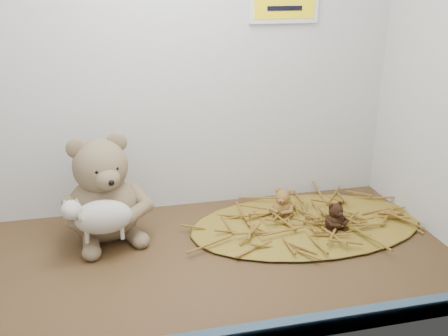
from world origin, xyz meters
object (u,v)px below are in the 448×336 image
object	(u,v)px
main_teddy	(102,188)
mini_teddy_tan	(283,202)
toy_lamb	(103,217)
mini_teddy_brown	(335,215)

from	to	relation	value
main_teddy	mini_teddy_tan	size ratio (longest dim) A/B	3.30
mini_teddy_tan	main_teddy	bearing A→B (deg)	-148.01
main_teddy	mini_teddy_tan	world-z (taller)	main_teddy
toy_lamb	mini_teddy_tan	bearing A→B (deg)	10.22
toy_lamb	mini_teddy_tan	size ratio (longest dim) A/B	2.13
main_teddy	toy_lamb	xyz separation A→B (cm)	(0.00, -9.23, -3.06)
main_teddy	toy_lamb	world-z (taller)	main_teddy
toy_lamb	mini_teddy_tan	xyz separation A→B (cm)	(44.90, 8.09, -4.74)
mini_teddy_tan	mini_teddy_brown	size ratio (longest dim) A/B	1.08
toy_lamb	mini_teddy_brown	size ratio (longest dim) A/B	2.29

